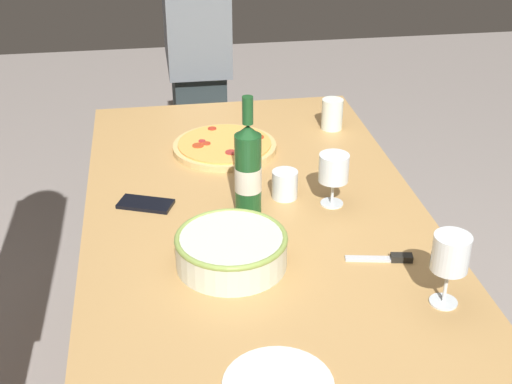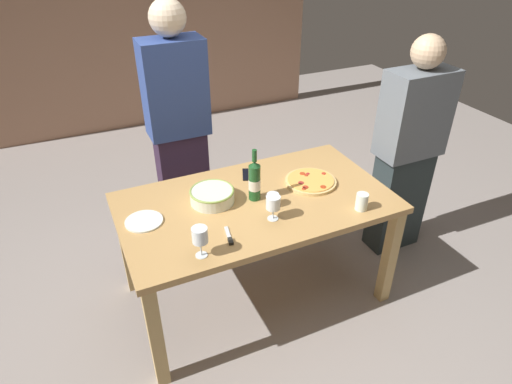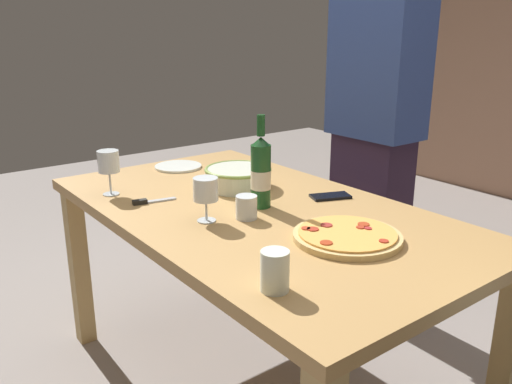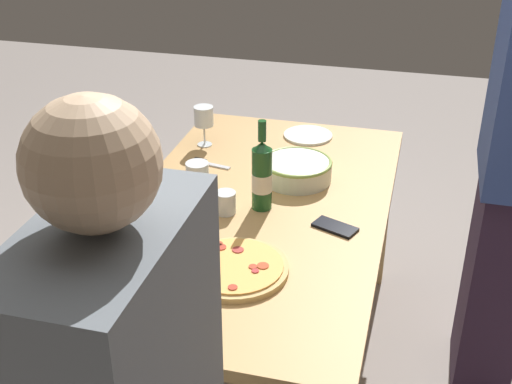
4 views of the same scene
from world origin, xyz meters
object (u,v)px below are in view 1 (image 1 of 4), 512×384
object	(u,v)px
cup_amber	(285,184)
cup_ceramic	(332,114)
serving_bowl	(231,249)
cell_phone	(146,204)
pizza	(225,146)
dining_table	(256,241)
wine_glass_by_bottle	(450,256)
person_host	(197,60)
wine_glass_near_pizza	(334,171)
pizza_knife	(388,258)
wine_bottle	(248,169)

from	to	relation	value
cup_amber	cup_ceramic	distance (m)	0.51
serving_bowl	cell_phone	distance (m)	0.37
pizza	dining_table	bearing A→B (deg)	-174.60
serving_bowl	wine_glass_by_bottle	size ratio (longest dim) A/B	1.55
wine_glass_by_bottle	cup_ceramic	bearing A→B (deg)	0.32
serving_bowl	wine_glass_by_bottle	distance (m)	0.49
cell_phone	person_host	bearing A→B (deg)	10.17
wine_glass_by_bottle	cell_phone	size ratio (longest dim) A/B	1.17
wine_glass_by_bottle	serving_bowl	bearing A→B (deg)	63.67
wine_glass_near_pizza	cell_phone	bearing A→B (deg)	82.18
serving_bowl	cup_ceramic	size ratio (longest dim) A/B	2.58
dining_table	wine_glass_near_pizza	xyz separation A→B (m)	(0.01, -0.21, 0.19)
pizza	person_host	world-z (taller)	person_host
serving_bowl	cup_ceramic	bearing A→B (deg)	-29.85
pizza	cup_ceramic	xyz separation A→B (m)	(0.11, -0.37, 0.04)
pizza_knife	wine_glass_by_bottle	bearing A→B (deg)	-159.28
dining_table	cell_phone	bearing A→B (deg)	75.32
wine_glass_near_pizza	cup_amber	distance (m)	0.15
cell_phone	wine_glass_near_pizza	bearing A→B (deg)	-75.93
cup_amber	serving_bowl	bearing A→B (deg)	148.74
wine_bottle	cell_phone	size ratio (longest dim) A/B	2.25
wine_glass_near_pizza	pizza_knife	distance (m)	0.31
dining_table	wine_bottle	distance (m)	0.22
cup_amber	person_host	size ratio (longest dim) A/B	0.05
pizza_knife	cup_amber	bearing A→B (deg)	28.08
wine_glass_by_bottle	pizza_knife	bearing A→B (deg)	20.72
wine_bottle	cup_amber	size ratio (longest dim) A/B	4.16
dining_table	wine_bottle	size ratio (longest dim) A/B	4.95
wine_glass_by_bottle	cup_ceramic	size ratio (longest dim) A/B	1.66
cup_ceramic	pizza_knife	distance (m)	0.79
wine_bottle	wine_glass_by_bottle	distance (m)	0.58
dining_table	cup_amber	distance (m)	0.17
cell_phone	person_host	world-z (taller)	person_host
person_host	pizza	bearing A→B (deg)	-1.28
serving_bowl	cup_ceramic	xyz separation A→B (m)	(0.75, -0.43, 0.01)
pizza	cup_amber	world-z (taller)	cup_amber
dining_table	person_host	world-z (taller)	person_host
serving_bowl	person_host	xyz separation A→B (m)	(1.42, -0.04, -0.00)
wine_glass_near_pizza	cup_ceramic	world-z (taller)	wine_glass_near_pizza
pizza	cell_phone	distance (m)	0.41
cup_amber	cup_ceramic	world-z (taller)	cup_ceramic
wine_bottle	pizza_knife	bearing A→B (deg)	-133.33
wine_bottle	cell_phone	bearing A→B (deg)	74.02
wine_glass_by_bottle	cell_phone	xyz separation A→B (m)	(0.53, 0.63, -0.11)
pizza	wine_glass_by_bottle	bearing A→B (deg)	-156.06
pizza	pizza_knife	size ratio (longest dim) A/B	2.03
wine_glass_near_pizza	wine_glass_by_bottle	world-z (taller)	wine_glass_by_bottle
wine_glass_near_pizza	person_host	xyz separation A→B (m)	(1.17, 0.27, -0.06)
cup_amber	cell_phone	distance (m)	0.38
pizza	wine_bottle	bearing A→B (deg)	-177.60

